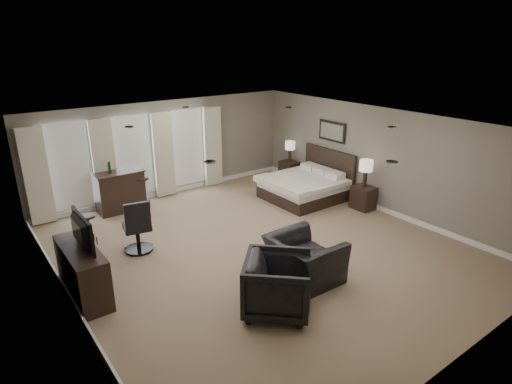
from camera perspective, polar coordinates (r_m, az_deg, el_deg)
room at (r=8.56m, az=0.52°, el=0.25°), size 7.60×8.60×2.64m
window_bay at (r=11.61m, az=-15.92°, el=4.31°), size 5.25×0.20×2.30m
bed at (r=11.53m, az=5.88°, el=1.87°), size 1.96×1.87×1.25m
nightstand_near at (r=11.33m, az=14.11°, el=-0.74°), size 0.45×0.55×0.59m
nightstand_far at (r=13.22m, az=4.47°, el=2.84°), size 0.45×0.55×0.60m
lamp_near at (r=11.12m, az=14.39°, el=2.38°), size 0.34×0.34×0.70m
lamp_far at (r=13.06m, az=4.55°, el=5.42°), size 0.30×0.30×0.63m
wall_art at (r=12.01m, az=10.07°, el=7.97°), size 0.04×0.96×0.56m
dresser at (r=7.92m, az=-22.08°, el=-9.86°), size 0.50×1.55×0.90m
tv at (r=7.68m, az=-22.58°, el=-6.50°), size 0.58×1.01×0.13m
armchair_near at (r=7.83m, az=6.51°, el=-7.96°), size 0.83×1.25×1.08m
armchair_far at (r=6.94m, az=2.92°, el=-11.94°), size 1.40×1.40×1.05m
bar_counter at (r=11.33m, az=-17.69°, el=0.12°), size 1.20×0.62×1.04m
bar_stool_left at (r=9.79m, az=-21.35°, el=-4.70°), size 0.41×0.41×0.67m
bar_stool_right at (r=11.41m, az=-14.96°, el=-0.03°), size 0.46×0.46×0.83m
desk_chair at (r=9.08m, az=-15.63°, el=-4.27°), size 0.69×0.69×1.15m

